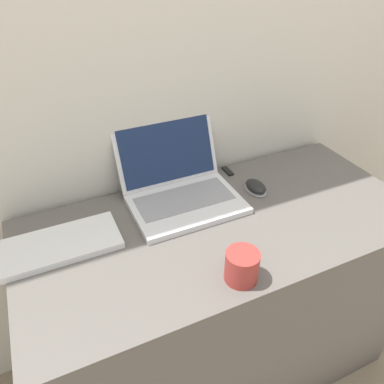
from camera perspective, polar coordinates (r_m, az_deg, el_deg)
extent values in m
cube|color=silver|center=(1.22, -2.01, 23.52)|extent=(7.00, 0.04, 2.50)
cube|color=#5B5651|center=(1.43, 4.16, -16.26)|extent=(1.25, 0.58, 0.75)
cube|color=silver|center=(1.21, -0.81, -1.90)|extent=(0.35, 0.25, 0.02)
cube|color=gray|center=(1.22, -1.17, -0.99)|extent=(0.31, 0.13, 0.00)
cube|color=silver|center=(1.28, -3.90, 6.38)|extent=(0.35, 0.09, 0.22)
cube|color=#19284C|center=(1.27, -3.81, 6.36)|extent=(0.32, 0.08, 0.20)
cylinder|color=#9E332D|center=(0.97, 7.61, -11.16)|extent=(0.09, 0.09, 0.09)
cylinder|color=black|center=(0.94, 7.79, -9.51)|extent=(0.07, 0.07, 0.01)
ellipsoid|color=#B2B2B7|center=(1.32, 9.63, 0.39)|extent=(0.06, 0.10, 0.01)
ellipsoid|color=black|center=(1.31, 9.69, 0.87)|extent=(0.06, 0.09, 0.03)
cube|color=silver|center=(1.13, -21.36, -8.04)|extent=(0.41, 0.16, 0.02)
cube|color=black|center=(1.40, 5.47, 3.19)|extent=(0.02, 0.06, 0.01)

